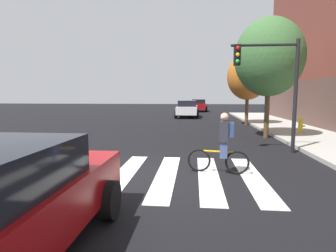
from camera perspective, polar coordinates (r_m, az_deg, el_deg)
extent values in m
plane|color=black|center=(7.56, -5.44, -10.14)|extent=(120.00, 120.00, 0.00)
cube|color=silver|center=(9.14, -30.67, -8.07)|extent=(0.55, 4.16, 0.01)
cube|color=silver|center=(8.52, -24.36, -8.75)|extent=(0.55, 4.16, 0.01)
cube|color=silver|center=(8.03, -17.14, -9.38)|extent=(0.55, 4.16, 0.01)
cube|color=silver|center=(7.67, -9.08, -9.92)|extent=(0.55, 4.16, 0.01)
cube|color=silver|center=(7.47, -0.39, -10.28)|extent=(0.55, 4.16, 0.01)
cube|color=silver|center=(7.45, 8.57, -10.41)|extent=(0.55, 4.16, 0.01)
cube|color=silver|center=(7.60, 17.39, -10.30)|extent=(0.55, 4.16, 0.01)
cylinder|color=black|center=(5.86, -30.90, -12.57)|extent=(0.24, 0.68, 0.68)
cylinder|color=black|center=(5.01, -12.22, -15.00)|extent=(0.24, 0.68, 0.68)
cube|color=silver|center=(26.82, 4.11, 3.40)|extent=(2.04, 4.82, 0.73)
cube|color=black|center=(26.63, 4.10, 4.78)|extent=(1.77, 2.33, 0.57)
cylinder|color=black|center=(28.43, 2.24, 2.86)|extent=(0.27, 0.71, 0.71)
cylinder|color=black|center=(28.33, 6.27, 2.81)|extent=(0.27, 0.71, 0.71)
cylinder|color=black|center=(25.39, 1.68, 2.42)|extent=(0.27, 0.71, 0.71)
cylinder|color=black|center=(25.29, 6.20, 2.37)|extent=(0.27, 0.71, 0.71)
cube|color=maroon|center=(36.76, 6.57, 4.19)|extent=(2.16, 4.78, 0.71)
cube|color=black|center=(36.59, 6.57, 5.18)|extent=(1.81, 2.33, 0.56)
cylinder|color=black|center=(38.32, 5.19, 3.77)|extent=(0.28, 0.70, 0.69)
cylinder|color=black|center=(38.24, 8.12, 3.72)|extent=(0.28, 0.70, 0.69)
cylinder|color=black|center=(35.34, 4.87, 3.54)|extent=(0.28, 0.70, 0.69)
cylinder|color=black|center=(35.26, 8.05, 3.49)|extent=(0.28, 0.70, 0.69)
torus|color=black|center=(7.70, 14.39, -7.48)|extent=(0.66, 0.16, 0.66)
torus|color=black|center=(7.76, 6.56, -7.20)|extent=(0.66, 0.16, 0.66)
cylinder|color=orange|center=(7.65, 10.50, -5.32)|extent=(0.89, 0.19, 0.05)
cylinder|color=orange|center=(7.63, 11.69, -4.84)|extent=(0.04, 0.04, 0.45)
cube|color=#384772|center=(7.62, 11.70, -4.47)|extent=(0.24, 0.31, 0.56)
cube|color=#26262D|center=(7.55, 11.78, -1.12)|extent=(0.29, 0.39, 0.56)
sphere|color=tan|center=(7.51, 11.85, 1.91)|extent=(0.22, 0.22, 0.22)
cube|color=navy|center=(7.54, 13.16, -0.78)|extent=(0.20, 0.30, 0.40)
cylinder|color=black|center=(11.11, 25.29, 5.56)|extent=(0.14, 0.14, 4.20)
cylinder|color=black|center=(10.92, 19.63, 15.82)|extent=(2.40, 0.10, 0.10)
cube|color=black|center=(10.69, 14.40, 14.30)|extent=(0.24, 0.20, 0.76)
sphere|color=red|center=(10.61, 14.53, 15.67)|extent=(0.14, 0.14, 0.14)
sphere|color=gold|center=(10.58, 14.49, 14.38)|extent=(0.14, 0.14, 0.14)
sphere|color=green|center=(10.55, 14.46, 13.09)|extent=(0.14, 0.14, 0.14)
cylinder|color=gold|center=(16.31, 26.15, -0.10)|extent=(0.22, 0.22, 0.65)
sphere|color=gold|center=(16.28, 26.21, 1.18)|extent=(0.18, 0.18, 0.18)
cylinder|color=gold|center=(16.36, 26.68, 0.01)|extent=(0.12, 0.09, 0.09)
cylinder|color=#4C3823|center=(14.52, 20.14, 2.89)|extent=(0.24, 0.24, 2.69)
ellipsoid|color=#386033|center=(14.62, 20.56, 13.45)|extent=(3.35, 3.35, 3.85)
cylinder|color=#4C3823|center=(20.45, 16.29, 3.47)|extent=(0.24, 0.24, 2.34)
ellipsoid|color=#A5591E|center=(20.47, 16.50, 10.02)|extent=(2.92, 2.92, 3.36)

